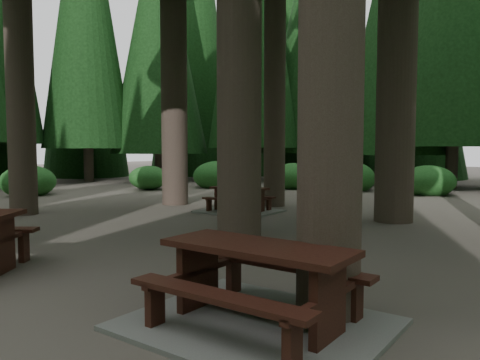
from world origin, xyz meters
The scene contains 4 objects.
ground centered at (0.00, 0.00, 0.00)m, with size 80.00×80.00×0.00m, color #554C45.
picnic_table_a centered at (3.57, -3.17, 0.29)m, with size 2.46×2.05×0.83m.
picnic_table_c centered at (-1.50, 3.24, 0.22)m, with size 2.10×1.76×0.68m.
shrub_ring centered at (0.70, 0.75, 0.40)m, with size 23.86×24.64×1.49m.
Camera 1 is at (6.14, -6.86, 1.77)m, focal length 35.00 mm.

